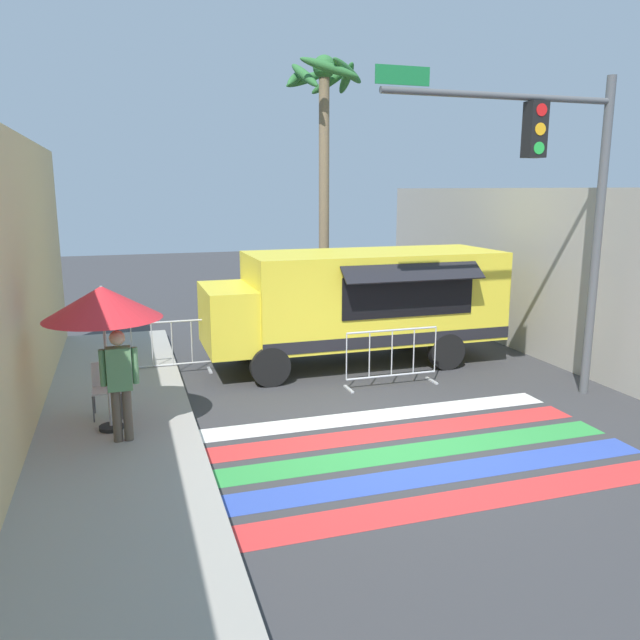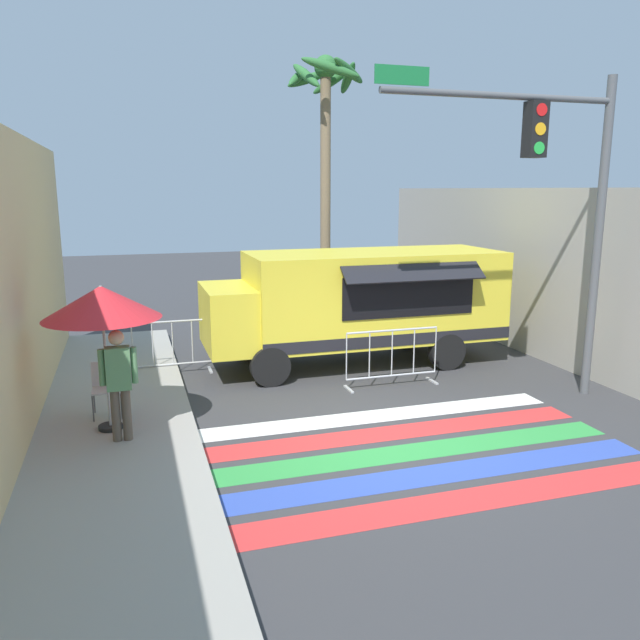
% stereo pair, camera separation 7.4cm
% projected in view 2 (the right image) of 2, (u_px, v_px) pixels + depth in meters
% --- Properties ---
extents(ground_plane, '(60.00, 60.00, 0.00)m').
position_uv_depth(ground_plane, '(395.00, 437.00, 9.61)').
color(ground_plane, '#38383A').
extents(sidewalk_left, '(4.40, 16.00, 0.17)m').
position_uv_depth(sidewalk_left, '(34.00, 477.00, 8.10)').
color(sidewalk_left, '#99968E').
rests_on(sidewalk_left, ground_plane).
extents(concrete_wall_right, '(0.20, 16.00, 3.78)m').
position_uv_depth(concrete_wall_right, '(555.00, 277.00, 13.49)').
color(concrete_wall_right, '#A39E93').
rests_on(concrete_wall_right, ground_plane).
extents(crosswalk_painted, '(6.40, 3.60, 0.01)m').
position_uv_depth(crosswalk_painted, '(411.00, 452.00, 9.06)').
color(crosswalk_painted, red).
rests_on(crosswalk_painted, ground_plane).
extents(food_truck, '(6.37, 2.63, 2.44)m').
position_uv_depth(food_truck, '(353.00, 300.00, 13.37)').
color(food_truck, yellow).
rests_on(food_truck, ground_plane).
extents(traffic_signal_pole, '(4.43, 0.29, 5.65)m').
position_uv_depth(traffic_signal_pole, '(560.00, 182.00, 10.65)').
color(traffic_signal_pole, '#515456').
rests_on(traffic_signal_pole, ground_plane).
extents(patio_umbrella, '(1.71, 1.71, 2.20)m').
position_uv_depth(patio_umbrella, '(102.00, 303.00, 9.09)').
color(patio_umbrella, black).
rests_on(patio_umbrella, sidewalk_left).
extents(folding_chair, '(0.45, 0.45, 0.86)m').
position_uv_depth(folding_chair, '(106.00, 383.00, 10.03)').
color(folding_chair, '#4C4C51').
rests_on(folding_chair, sidewalk_left).
extents(vendor_person, '(0.53, 0.22, 1.64)m').
position_uv_depth(vendor_person, '(119.00, 379.00, 8.88)').
color(vendor_person, brown).
rests_on(vendor_person, sidewalk_left).
extents(barricade_front, '(1.89, 0.44, 1.13)m').
position_uv_depth(barricade_front, '(392.00, 358.00, 12.03)').
color(barricade_front, '#B7BABF').
rests_on(barricade_front, ground_plane).
extents(barricade_side, '(1.62, 0.44, 1.13)m').
position_uv_depth(barricade_side, '(173.00, 348.00, 12.82)').
color(barricade_side, '#B7BABF').
rests_on(barricade_side, ground_plane).
extents(palm_tree, '(2.22, 2.20, 7.18)m').
position_uv_depth(palm_tree, '(325.00, 127.00, 16.59)').
color(palm_tree, '#7A664C').
rests_on(palm_tree, ground_plane).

